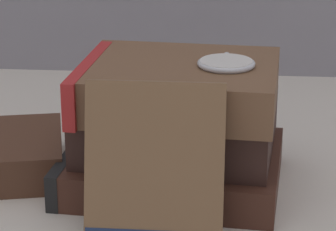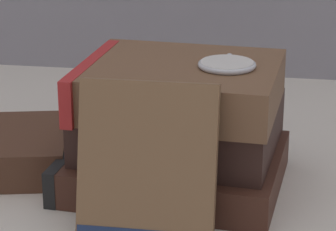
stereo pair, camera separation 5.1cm
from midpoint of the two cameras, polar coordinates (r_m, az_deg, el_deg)
name	(u,v)px [view 2 (the right image)]	position (r m, az deg, el deg)	size (l,w,h in m)	color
ground_plane	(138,181)	(0.80, -0.33, -4.77)	(3.00, 3.00, 0.00)	beige
book_flat_bottom	(168,168)	(0.78, 1.87, -3.81)	(0.22, 0.18, 0.04)	#422319
book_flat_middle	(175,126)	(0.78, 2.41, -0.75)	(0.20, 0.17, 0.05)	#331E19
book_flat_top	(174,86)	(0.75, 2.38, 2.09)	(0.20, 0.17, 0.04)	brown
book_leaning_front	(147,168)	(0.67, 0.67, -3.81)	(0.12, 0.05, 0.14)	brown
pocket_watch	(227,64)	(0.74, 6.22, 3.64)	(0.05, 0.06, 0.01)	silver
reading_glasses	(162,118)	(0.96, 1.11, -0.18)	(0.11, 0.06, 0.00)	#4C3828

